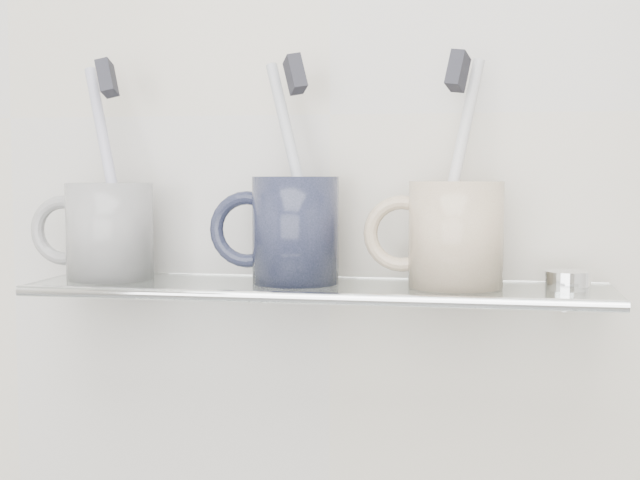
% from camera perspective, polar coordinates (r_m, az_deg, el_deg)
% --- Properties ---
extents(wall_back, '(2.50, 0.00, 2.50)m').
position_cam_1_polar(wall_back, '(0.83, 0.63, 8.04)').
color(wall_back, beige).
rests_on(wall_back, ground).
extents(shelf_glass, '(0.50, 0.12, 0.01)m').
position_cam_1_polar(shelf_glass, '(0.77, -0.16, -3.15)').
color(shelf_glass, silver).
rests_on(shelf_glass, wall_back).
extents(shelf_rail, '(0.50, 0.01, 0.01)m').
position_cam_1_polar(shelf_rail, '(0.72, -0.99, -3.74)').
color(shelf_rail, silver).
rests_on(shelf_rail, shelf_glass).
extents(bracket_left, '(0.02, 0.03, 0.02)m').
position_cam_1_polar(bracket_left, '(0.88, -13.16, -3.05)').
color(bracket_left, silver).
rests_on(bracket_left, wall_back).
extents(bracket_right, '(0.02, 0.03, 0.02)m').
position_cam_1_polar(bracket_right, '(0.81, 15.27, -3.74)').
color(bracket_right, silver).
rests_on(bracket_right, wall_back).
extents(mug_left, '(0.08, 0.08, 0.09)m').
position_cam_1_polar(mug_left, '(0.83, -13.30, 0.56)').
color(mug_left, silver).
rests_on(mug_left, shelf_glass).
extents(mug_left_handle, '(0.06, 0.01, 0.06)m').
position_cam_1_polar(mug_left_handle, '(0.85, -16.08, 0.59)').
color(mug_left_handle, silver).
rests_on(mug_left_handle, mug_left).
extents(toothbrush_left, '(0.06, 0.05, 0.18)m').
position_cam_1_polar(toothbrush_left, '(0.83, -13.37, 4.53)').
color(toothbrush_left, '#A9A6CC').
rests_on(toothbrush_left, mug_left).
extents(bristles_left, '(0.02, 0.03, 0.04)m').
position_cam_1_polar(bristles_left, '(0.83, -13.47, 10.05)').
color(bristles_left, '#26262E').
rests_on(bristles_left, toothbrush_left).
extents(mug_center, '(0.10, 0.10, 0.09)m').
position_cam_1_polar(mug_center, '(0.78, -1.58, 0.64)').
color(mug_center, black).
rests_on(mug_center, shelf_glass).
extents(mug_center_handle, '(0.07, 0.01, 0.07)m').
position_cam_1_polar(mug_center_handle, '(0.79, -4.69, 0.67)').
color(mug_center_handle, black).
rests_on(mug_center_handle, mug_center).
extents(toothbrush_center, '(0.06, 0.04, 0.19)m').
position_cam_1_polar(toothbrush_center, '(0.77, -1.59, 4.66)').
color(toothbrush_center, silver).
rests_on(toothbrush_center, mug_center).
extents(bristles_center, '(0.03, 0.03, 0.04)m').
position_cam_1_polar(bristles_center, '(0.78, -1.60, 10.56)').
color(bristles_center, '#26262E').
rests_on(bristles_center, toothbrush_center).
extents(mug_right, '(0.10, 0.10, 0.09)m').
position_cam_1_polar(mug_right, '(0.76, 8.69, 0.36)').
color(mug_right, beige).
rests_on(mug_right, shelf_glass).
extents(mug_right_handle, '(0.07, 0.01, 0.07)m').
position_cam_1_polar(mug_right_handle, '(0.76, 5.25, 0.41)').
color(mug_right_handle, beige).
rests_on(mug_right_handle, mug_right).
extents(toothbrush_right, '(0.05, 0.05, 0.19)m').
position_cam_1_polar(toothbrush_right, '(0.76, 8.74, 4.61)').
color(toothbrush_right, white).
rests_on(toothbrush_right, mug_right).
extents(bristles_right, '(0.02, 0.03, 0.04)m').
position_cam_1_polar(bristles_right, '(0.76, 8.81, 10.64)').
color(bristles_right, '#26262E').
rests_on(bristles_right, toothbrush_right).
extents(chrome_cap, '(0.04, 0.04, 0.02)m').
position_cam_1_polar(chrome_cap, '(0.77, 15.57, -2.50)').
color(chrome_cap, silver).
rests_on(chrome_cap, shelf_glass).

